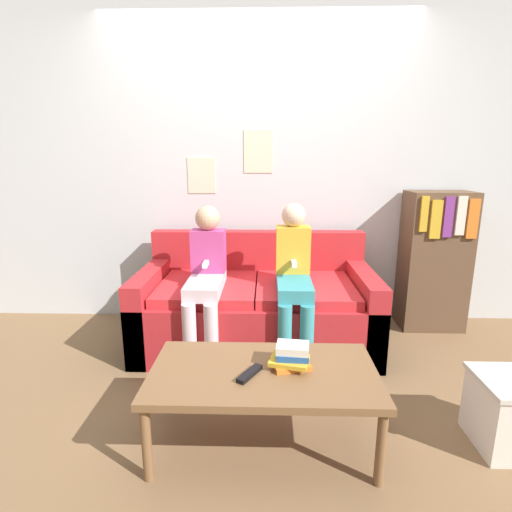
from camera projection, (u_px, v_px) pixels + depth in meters
ground_plane at (254, 380)px, 2.56m from camera, size 10.00×10.00×0.00m
wall_back at (258, 169)px, 3.33m from camera, size 8.00×0.06×2.60m
couch at (256, 307)px, 3.04m from camera, size 1.72×0.91×0.81m
coffee_table at (264, 377)px, 1.92m from camera, size 1.09×0.59×0.40m
person_left at (206, 274)px, 2.77m from camera, size 0.24×0.61×1.06m
person_right at (294, 274)px, 2.75m from camera, size 0.24×0.61×1.08m
tv_remote at (249, 374)px, 1.86m from camera, size 0.12×0.17×0.02m
book_stack at (291, 357)px, 1.93m from camera, size 0.21×0.19×0.11m
bookshelf at (434, 261)px, 3.26m from camera, size 0.50×0.34×1.13m
storage_box at (512, 413)px, 1.94m from camera, size 0.35×0.34×0.36m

